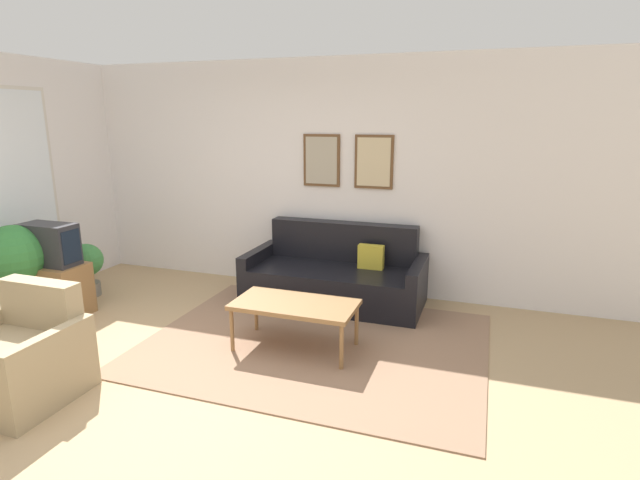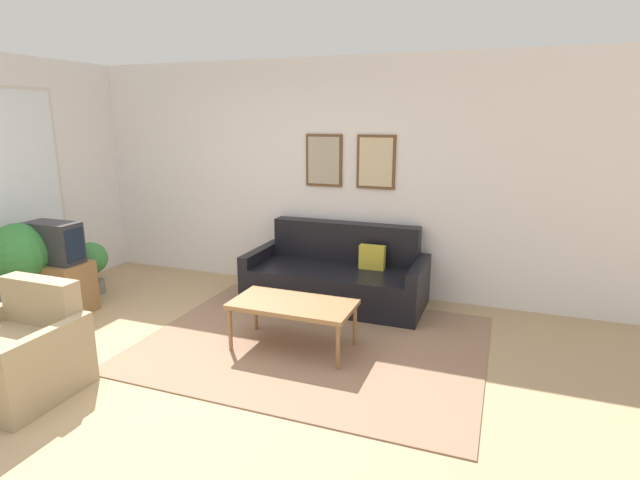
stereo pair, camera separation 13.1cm
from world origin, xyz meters
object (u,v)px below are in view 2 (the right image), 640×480
Objects in this scene: couch at (337,277)px; armchair at (17,356)px; coffee_table at (293,306)px; potted_plant_tall at (20,257)px; tv at (54,242)px.

armchair is (-1.65, -2.66, -0.00)m from couch.
coffee_table is 2.95m from potted_plant_tall.
coffee_table is 2.17m from armchair.
potted_plant_tall is (-2.93, -0.29, 0.24)m from coffee_table.
couch is at bearing 28.01° from potted_plant_tall.
coffee_table is 1.28× the size of armchair.
couch is at bearing 41.36° from armchair.
potted_plant_tall reaches higher than coffee_table.
armchair is at bearing -41.12° from potted_plant_tall.
coffee_table is at bearing 1.24° from tv.
potted_plant_tall is at bearing 122.04° from armchair.
tv reaches higher than armchair.
tv reaches higher than coffee_table.
potted_plant_tall is (-0.23, -0.23, -0.12)m from tv.
coffee_table is 2.72m from tv.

